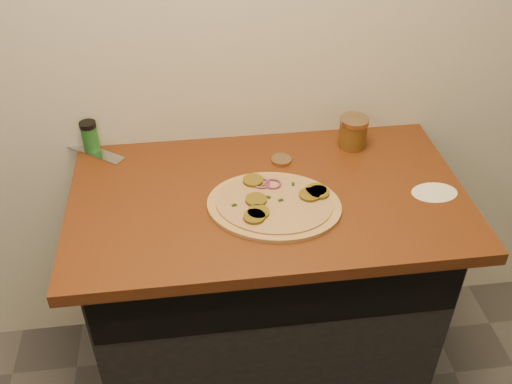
{
  "coord_description": "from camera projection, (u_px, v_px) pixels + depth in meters",
  "views": [
    {
      "loc": [
        -0.21,
        0.06,
        1.96
      ],
      "look_at": [
        -0.04,
        1.36,
        0.95
      ],
      "focal_mm": 40.0,
      "sensor_mm": 36.0,
      "label": 1
    }
  ],
  "objects": [
    {
      "name": "cabinet",
      "position": [
        265.0,
        291.0,
        2.04
      ],
      "size": [
        1.1,
        0.6,
        0.86
      ],
      "primitive_type": "cube",
      "color": "black",
      "rests_on": "ground"
    },
    {
      "name": "countertop",
      "position": [
        268.0,
        197.0,
        1.74
      ],
      "size": [
        1.2,
        0.7,
        0.04
      ],
      "primitive_type": "cube",
      "color": "#602C12",
      "rests_on": "cabinet"
    },
    {
      "name": "pizza",
      "position": [
        275.0,
        204.0,
        1.67
      ],
      "size": [
        0.47,
        0.47,
        0.03
      ],
      "color": "tan",
      "rests_on": "countertop"
    },
    {
      "name": "chefs_knife",
      "position": [
        73.0,
        143.0,
        1.94
      ],
      "size": [
        0.31,
        0.24,
        0.02
      ],
      "color": "#B7BAC1",
      "rests_on": "countertop"
    },
    {
      "name": "mason_jar_lid",
      "position": [
        281.0,
        160.0,
        1.86
      ],
      "size": [
        0.09,
        0.09,
        0.01
      ],
      "primitive_type": "cylinder",
      "rotation": [
        0.0,
        0.0,
        -0.39
      ],
      "color": "tan",
      "rests_on": "countertop"
    },
    {
      "name": "salsa_jar",
      "position": [
        353.0,
        132.0,
        1.9
      ],
      "size": [
        0.1,
        0.1,
        0.11
      ],
      "color": "maroon",
      "rests_on": "countertop"
    },
    {
      "name": "spice_shaker",
      "position": [
        90.0,
        137.0,
        1.88
      ],
      "size": [
        0.06,
        0.06,
        0.11
      ],
      "color": "#1F6226",
      "rests_on": "countertop"
    },
    {
      "name": "flour_spill",
      "position": [
        434.0,
        193.0,
        1.73
      ],
      "size": [
        0.15,
        0.15,
        0.0
      ],
      "primitive_type": "cylinder",
      "rotation": [
        0.0,
        0.0,
        0.04
      ],
      "color": "white",
      "rests_on": "countertop"
    }
  ]
}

